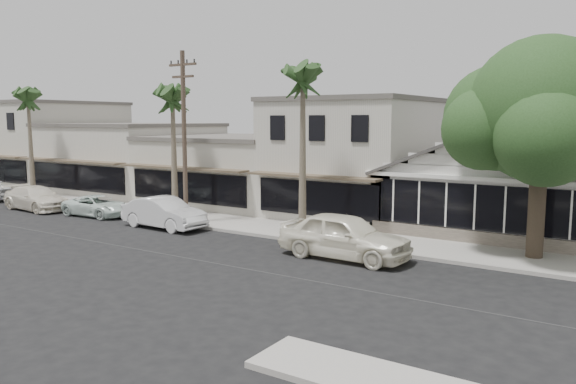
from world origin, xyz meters
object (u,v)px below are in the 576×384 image
Objects in this scene: car_2 at (97,206)px; car_3 at (36,198)px; car_0 at (344,236)px; shade_tree at (541,114)px; utility_pole at (184,134)px; car_1 at (164,213)px.

car_2 is 5.04m from car_3.
car_0 is 0.62× the size of shade_tree.
shade_tree is at bearing -56.21° from car_0.
car_0 is at bearing -97.11° from car_2.
utility_pole reaches higher than shade_tree.
car_3 is (-11.27, -1.29, -4.06)m from utility_pole.
car_1 reaches higher than car_3.
car_1 is at bearing -98.10° from car_2.
car_0 is (10.24, -1.76, -3.87)m from utility_pole.
car_2 is (-6.27, -0.68, -4.19)m from utility_pole.
car_1 reaches higher than car_2.
car_3 is at bearing 93.18° from car_1.
utility_pole is at bearing -80.51° from car_3.
car_1 is at bearing 88.27° from car_0.
utility_pole is 1.66× the size of car_0.
car_3 is (-21.51, 0.46, -0.19)m from car_0.
car_1 is 1.13× the size of car_2.
car_1 is 0.55× the size of shade_tree.
car_2 is (-5.84, 0.48, -0.20)m from car_1.
car_3 is at bearing 93.59° from car_2.
car_0 is at bearing -90.68° from car_1.
utility_pole is 16.79m from shade_tree.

